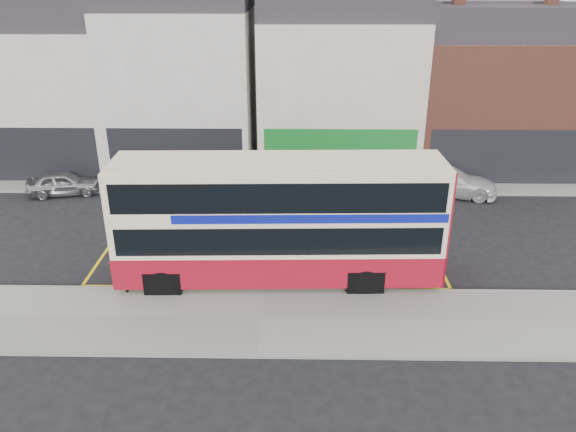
{
  "coord_description": "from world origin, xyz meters",
  "views": [
    {
      "loc": [
        1.17,
        -18.39,
        11.1
      ],
      "look_at": [
        0.82,
        2.0,
        2.07
      ],
      "focal_mm": 35.0,
      "sensor_mm": 36.0,
      "label": 1
    }
  ],
  "objects_px": {
    "bus_stop_post": "(124,251)",
    "car_silver": "(64,183)",
    "car_grey": "(210,188)",
    "car_white": "(448,181)",
    "double_decker_bus": "(280,220)",
    "street_tree_right": "(431,115)"
  },
  "relations": [
    {
      "from": "car_grey",
      "to": "car_white",
      "type": "bearing_deg",
      "value": -65.26
    },
    {
      "from": "double_decker_bus",
      "to": "car_silver",
      "type": "bearing_deg",
      "value": 141.7
    },
    {
      "from": "double_decker_bus",
      "to": "car_grey",
      "type": "height_order",
      "value": "double_decker_bus"
    },
    {
      "from": "car_grey",
      "to": "bus_stop_post",
      "type": "bearing_deg",
      "value": -171.61
    },
    {
      "from": "car_white",
      "to": "street_tree_right",
      "type": "relative_size",
      "value": 0.92
    },
    {
      "from": "car_silver",
      "to": "car_grey",
      "type": "distance_m",
      "value": 7.98
    },
    {
      "from": "street_tree_right",
      "to": "bus_stop_post",
      "type": "bearing_deg",
      "value": -136.81
    },
    {
      "from": "bus_stop_post",
      "to": "car_silver",
      "type": "distance_m",
      "value": 11.87
    },
    {
      "from": "double_decker_bus",
      "to": "bus_stop_post",
      "type": "xyz_separation_m",
      "value": [
        -5.55,
        -1.29,
        -0.69
      ]
    },
    {
      "from": "bus_stop_post",
      "to": "street_tree_right",
      "type": "height_order",
      "value": "street_tree_right"
    },
    {
      "from": "bus_stop_post",
      "to": "car_silver",
      "type": "xyz_separation_m",
      "value": [
        -6.23,
        10.03,
        -1.21
      ]
    },
    {
      "from": "car_white",
      "to": "street_tree_right",
      "type": "xyz_separation_m",
      "value": [
        -0.75,
        2.21,
        3.02
      ]
    },
    {
      "from": "double_decker_bus",
      "to": "car_white",
      "type": "bearing_deg",
      "value": 44.81
    },
    {
      "from": "bus_stop_post",
      "to": "car_white",
      "type": "relative_size",
      "value": 0.55
    },
    {
      "from": "bus_stop_post",
      "to": "double_decker_bus",
      "type": "bearing_deg",
      "value": 13.64
    },
    {
      "from": "car_silver",
      "to": "car_white",
      "type": "xyz_separation_m",
      "value": [
        20.44,
        0.4,
        0.1
      ]
    },
    {
      "from": "car_silver",
      "to": "car_white",
      "type": "distance_m",
      "value": 20.44
    },
    {
      "from": "double_decker_bus",
      "to": "car_grey",
      "type": "relative_size",
      "value": 2.76
    },
    {
      "from": "double_decker_bus",
      "to": "bus_stop_post",
      "type": "distance_m",
      "value": 5.74
    },
    {
      "from": "car_silver",
      "to": "car_white",
      "type": "height_order",
      "value": "car_white"
    },
    {
      "from": "car_grey",
      "to": "street_tree_right",
      "type": "xyz_separation_m",
      "value": [
        11.76,
        3.48,
        3.03
      ]
    },
    {
      "from": "car_grey",
      "to": "car_white",
      "type": "relative_size",
      "value": 0.87
    }
  ]
}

